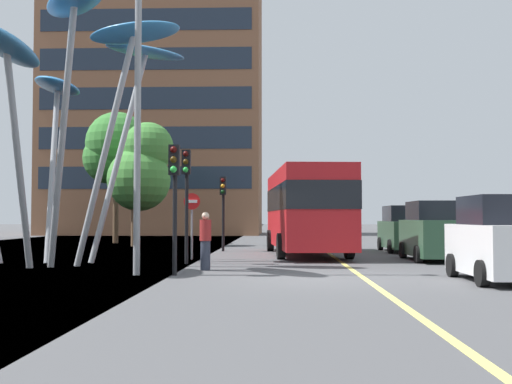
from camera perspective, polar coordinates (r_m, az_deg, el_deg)
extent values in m
cube|color=#4C4C4F|center=(15.97, 5.09, -8.01)|extent=(120.00, 240.00, 0.10)
cube|color=#E0D666|center=(16.09, 9.85, -7.78)|extent=(0.16, 144.00, 0.01)
cube|color=red|center=(25.99, 4.54, -1.55)|extent=(3.28, 9.79, 3.05)
cube|color=black|center=(26.00, 4.53, -0.60)|extent=(3.31, 9.88, 0.98)
cube|color=yellow|center=(30.74, 3.43, 0.63)|extent=(1.39, 0.21, 0.36)
cube|color=#B2B2B7|center=(26.06, 4.52, 2.08)|extent=(2.16, 3.51, 0.24)
cylinder|color=black|center=(29.14, 6.28, -4.37)|extent=(0.36, 0.98, 0.96)
cylinder|color=black|center=(28.85, 1.31, -4.40)|extent=(0.36, 0.98, 0.96)
cylinder|color=black|center=(23.60, 8.41, -4.85)|extent=(0.36, 0.98, 0.96)
cylinder|color=black|center=(23.25, 2.26, -4.91)|extent=(0.36, 0.98, 0.96)
cylinder|color=#9EA0A5|center=(20.43, -13.43, 3.71)|extent=(2.09, 0.62, 7.36)
ellipsoid|color=#4299E0|center=(20.73, -10.93, 13.91)|extent=(3.20, 1.81, 0.74)
cylinder|color=#9EA0A5|center=(22.46, -12.22, 3.37)|extent=(1.82, 1.56, 7.53)
ellipsoid|color=#4299E0|center=(23.57, -9.89, 12.34)|extent=(3.37, 3.18, 0.42)
cylinder|color=#9EA0A5|center=(23.53, -17.88, 1.96)|extent=(0.89, 2.88, 6.56)
ellipsoid|color=#388EDB|center=(25.31, -17.46, 9.08)|extent=(2.37, 3.35, 0.77)
cylinder|color=#9EA0A5|center=(19.67, -20.64, 2.59)|extent=(0.28, 1.95, 6.39)
ellipsoid|color=#4CA3E5|center=(19.42, -21.62, 12.15)|extent=(1.65, 3.25, 1.13)
cylinder|color=#9EA0A5|center=(19.68, -17.09, 4.56)|extent=(1.51, 2.06, 7.77)
ellipsoid|color=#388EDB|center=(19.50, -16.05, 16.24)|extent=(3.09, 3.69, 0.45)
cylinder|color=black|center=(16.95, -7.33, -1.64)|extent=(0.12, 0.12, 3.46)
cube|color=black|center=(16.88, -7.38, 2.88)|extent=(0.28, 0.24, 0.80)
sphere|color=#390706|center=(16.78, -7.45, 3.81)|extent=(0.18, 0.18, 0.18)
sphere|color=#3A2707|center=(16.75, -7.46, 2.92)|extent=(0.18, 0.18, 0.18)
sphere|color=green|center=(16.73, -7.46, 2.04)|extent=(0.18, 0.18, 0.18)
cylinder|color=black|center=(21.05, -6.27, -1.35)|extent=(0.12, 0.12, 3.76)
cube|color=black|center=(20.99, -6.31, 2.70)|extent=(0.28, 0.24, 0.80)
sphere|color=#390706|center=(20.89, -6.36, 3.44)|extent=(0.18, 0.18, 0.18)
sphere|color=#3A2707|center=(20.86, -6.36, 2.73)|extent=(0.18, 0.18, 0.18)
sphere|color=green|center=(20.84, -6.37, 2.02)|extent=(0.18, 0.18, 0.18)
cylinder|color=black|center=(28.70, -2.98, -2.02)|extent=(0.12, 0.12, 3.35)
cube|color=black|center=(28.60, -3.00, 0.54)|extent=(0.28, 0.24, 0.80)
sphere|color=#390706|center=(28.48, -3.02, 1.07)|extent=(0.18, 0.18, 0.18)
sphere|color=orange|center=(28.47, -3.02, 0.55)|extent=(0.18, 0.18, 0.18)
sphere|color=black|center=(28.46, -3.02, 0.03)|extent=(0.18, 0.18, 0.18)
cylinder|color=black|center=(34.68, -2.94, -1.73)|extent=(0.12, 0.12, 3.76)
cube|color=black|center=(34.58, -2.96, 0.73)|extent=(0.28, 0.24, 0.80)
sphere|color=red|center=(34.47, -2.97, 1.17)|extent=(0.18, 0.18, 0.18)
sphere|color=#3A2707|center=(34.45, -2.98, 0.74)|extent=(0.18, 0.18, 0.18)
sphere|color=black|center=(34.44, -2.98, 0.31)|extent=(0.18, 0.18, 0.18)
cube|color=silver|center=(16.32, 21.40, -4.84)|extent=(1.77, 3.84, 1.18)
cube|color=black|center=(16.30, 21.35, -1.54)|extent=(1.63, 2.11, 0.70)
cylinder|color=black|center=(17.22, 17.30, -6.33)|extent=(0.20, 0.60, 0.60)
cylinder|color=black|center=(14.94, 19.73, -6.93)|extent=(0.20, 0.60, 0.60)
cube|color=#2D5138|center=(23.37, 15.93, -4.00)|extent=(1.84, 4.13, 1.26)
cube|color=black|center=(23.36, 15.91, -1.63)|extent=(1.69, 2.27, 0.67)
cylinder|color=black|center=(24.86, 17.29, -5.05)|extent=(0.20, 0.60, 0.60)
cylinder|color=black|center=(24.44, 13.12, -5.15)|extent=(0.20, 0.60, 0.60)
cylinder|color=black|center=(22.41, 19.03, -5.34)|extent=(0.20, 0.60, 0.60)
cylinder|color=black|center=(21.94, 14.42, -5.47)|extent=(0.20, 0.60, 0.60)
cube|color=#2D5138|center=(29.06, 13.25, -3.75)|extent=(1.72, 4.32, 1.18)
cube|color=black|center=(29.05, 13.23, -1.91)|extent=(1.58, 2.38, 0.69)
cylinder|color=black|center=(30.56, 14.35, -4.55)|extent=(0.20, 0.60, 0.60)
cylinder|color=black|center=(30.24, 11.15, -4.60)|extent=(0.20, 0.60, 0.60)
cylinder|color=black|center=(27.95, 15.53, -4.75)|extent=(0.20, 0.60, 0.60)
cylinder|color=black|center=(27.60, 12.05, -4.82)|extent=(0.20, 0.60, 0.60)
cylinder|color=gray|center=(17.44, -10.63, 7.15)|extent=(0.18, 0.18, 8.79)
cylinder|color=brown|center=(34.16, -10.93, -2.65)|extent=(0.34, 0.34, 2.61)
sphere|color=#428438|center=(34.49, -10.52, 1.12)|extent=(3.40, 3.40, 3.40)
sphere|color=#428438|center=(35.34, -10.63, 2.25)|extent=(2.51, 2.51, 2.51)
sphere|color=#428438|center=(34.78, -9.71, 3.96)|extent=(2.77, 2.77, 2.77)
cylinder|color=brown|center=(38.79, -12.55, -1.98)|extent=(0.34, 0.34, 3.42)
sphere|color=#387A33|center=(39.04, -11.91, 3.51)|extent=(2.93, 2.93, 2.93)
sphere|color=#387A33|center=(38.60, -13.11, 3.02)|extent=(3.09, 3.09, 3.09)
sphere|color=#387A33|center=(38.54, -12.42, 4.33)|extent=(3.72, 3.72, 3.72)
cylinder|color=#2D3342|center=(18.58, -4.59, -5.72)|extent=(0.29, 0.29, 0.86)
cylinder|color=maroon|center=(18.55, -4.58, -3.45)|extent=(0.34, 0.34, 0.62)
sphere|color=beige|center=(18.55, -4.58, -2.16)|extent=(0.22, 0.22, 0.22)
cylinder|color=gray|center=(23.15, -5.81, -3.10)|extent=(0.08, 0.08, 2.42)
cylinder|color=red|center=(23.12, -5.81, -0.85)|extent=(0.60, 0.03, 0.60)
cube|color=white|center=(23.09, -5.82, -0.85)|extent=(0.40, 0.04, 0.11)
cube|color=brown|center=(59.69, -8.90, 9.14)|extent=(19.05, 10.62, 26.68)
cube|color=#1E2838|center=(53.39, -10.04, 1.28)|extent=(17.91, 0.08, 1.87)
cube|color=#1E2838|center=(53.70, -10.01, 4.84)|extent=(17.91, 0.08, 1.87)
cube|color=#1E2838|center=(54.21, -9.99, 8.34)|extent=(17.91, 0.08, 1.87)
cube|color=#1E2838|center=(54.93, -9.96, 11.76)|extent=(17.91, 0.08, 1.87)
cube|color=#1E2838|center=(55.83, -9.94, 15.08)|extent=(17.91, 0.08, 1.87)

